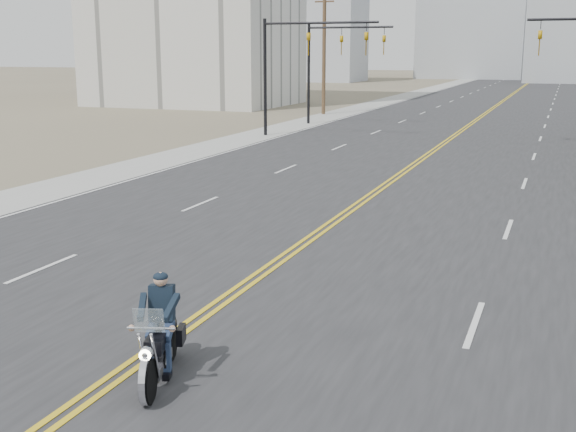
{
  "coord_description": "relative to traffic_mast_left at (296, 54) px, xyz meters",
  "views": [
    {
      "loc": [
        6.3,
        -9.21,
        5.02
      ],
      "look_at": [
        0.9,
        4.86,
        1.6
      ],
      "focal_mm": 45.0,
      "sensor_mm": 36.0,
      "label": 1
    }
  ],
  "objects": [
    {
      "name": "motorcyclist",
      "position": [
        9.65,
        -32.14,
        -4.1
      ],
      "size": [
        1.55,
        2.33,
        1.68
      ],
      "primitive_type": null,
      "rotation": [
        0.0,
        0.0,
        3.46
      ],
      "color": "black",
      "rests_on": "ground"
    },
    {
      "name": "haze_bldg_a",
      "position": [
        -26.02,
        83.0,
        6.06
      ],
      "size": [
        14.0,
        12.0,
        22.0
      ],
      "primitive_type": "cube",
      "color": "#B7BCC6",
      "rests_on": "ground"
    },
    {
      "name": "haze_bldg_d",
      "position": [
        -3.02,
        108.0,
        8.06
      ],
      "size": [
        20.0,
        15.0,
        26.0
      ],
      "primitive_type": "cube",
      "color": "#ADB2B7",
      "rests_on": "ground"
    },
    {
      "name": "traffic_mast_far",
      "position": [
        -0.33,
        8.0,
        -0.06
      ],
      "size": [
        6.1,
        0.26,
        7.0
      ],
      "color": "black",
      "rests_on": "ground"
    },
    {
      "name": "sidewalk_left",
      "position": [
        -2.52,
        38.0,
        -4.93
      ],
      "size": [
        3.0,
        200.0,
        0.01
      ],
      "primitive_type": "cube",
      "color": "#A5A5A0",
      "rests_on": "ground"
    },
    {
      "name": "haze_bldg_f",
      "position": [
        -41.02,
        98.0,
        3.06
      ],
      "size": [
        12.0,
        12.0,
        16.0
      ],
      "primitive_type": "cube",
      "color": "#ADB2B7",
      "rests_on": "ground"
    },
    {
      "name": "utility_pole_left",
      "position": [
        -3.52,
        16.0,
        0.54
      ],
      "size": [
        2.2,
        0.3,
        10.5
      ],
      "color": "brown",
      "rests_on": "ground"
    },
    {
      "name": "traffic_mast_left",
      "position": [
        0.0,
        0.0,
        0.0
      ],
      "size": [
        7.1,
        0.26,
        7.0
      ],
      "color": "black",
      "rests_on": "ground"
    },
    {
      "name": "ground_plane",
      "position": [
        8.98,
        -32.0,
        -4.94
      ],
      "size": [
        400.0,
        400.0,
        0.0
      ],
      "primitive_type": "plane",
      "color": "#776D56",
      "rests_on": "ground"
    },
    {
      "name": "road",
      "position": [
        8.98,
        38.0,
        -4.93
      ],
      "size": [
        20.0,
        200.0,
        0.01
      ],
      "primitive_type": "cube",
      "color": "#303033",
      "rests_on": "ground"
    }
  ]
}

